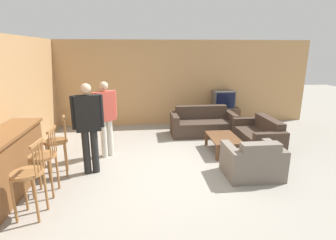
% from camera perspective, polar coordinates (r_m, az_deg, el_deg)
% --- Properties ---
extents(ground_plane, '(24.00, 24.00, 0.00)m').
position_cam_1_polar(ground_plane, '(5.18, 2.45, -11.41)').
color(ground_plane, gray).
extents(wall_back, '(9.40, 0.08, 2.60)m').
position_cam_1_polar(wall_back, '(8.22, -1.22, 8.01)').
color(wall_back, tan).
rests_on(wall_back, ground_plane).
extents(wall_left, '(0.08, 8.54, 2.60)m').
position_cam_1_polar(wall_left, '(6.44, -29.09, 4.15)').
color(wall_left, tan).
rests_on(wall_left, ground_plane).
extents(bar_counter, '(0.55, 2.12, 1.03)m').
position_cam_1_polar(bar_counter, '(4.97, -31.92, -8.45)').
color(bar_counter, brown).
rests_on(bar_counter, ground_plane).
extents(bar_chair_near, '(0.46, 0.46, 1.12)m').
position_cam_1_polar(bar_chair_near, '(4.16, -28.02, -11.04)').
color(bar_chair_near, '#996638').
rests_on(bar_chair_near, ground_plane).
extents(bar_chair_mid, '(0.44, 0.44, 1.12)m').
position_cam_1_polar(bar_chair_mid, '(4.68, -25.37, -7.86)').
color(bar_chair_mid, '#996638').
rests_on(bar_chair_mid, ground_plane).
extents(bar_chair_far, '(0.51, 0.51, 1.12)m').
position_cam_1_polar(bar_chair_far, '(5.29, -23.03, -5.00)').
color(bar_chair_far, '#996638').
rests_on(bar_chair_far, ground_plane).
extents(couch_far, '(1.77, 0.83, 0.77)m').
position_cam_1_polar(couch_far, '(7.42, 7.56, -0.94)').
color(couch_far, '#423328').
rests_on(couch_far, ground_plane).
extents(armchair_near, '(1.01, 0.79, 0.75)m').
position_cam_1_polar(armchair_near, '(5.19, 17.99, -8.73)').
color(armchair_near, '#70665B').
rests_on(armchair_near, ground_plane).
extents(loveseat_right, '(0.76, 1.44, 0.74)m').
position_cam_1_polar(loveseat_right, '(6.69, 19.14, -3.48)').
color(loveseat_right, '#423328').
rests_on(loveseat_right, ground_plane).
extents(coffee_table, '(0.64, 1.01, 0.36)m').
position_cam_1_polar(coffee_table, '(6.20, 12.00, -4.04)').
color(coffee_table, brown).
rests_on(coffee_table, ground_plane).
extents(tv_unit, '(0.98, 0.50, 0.54)m').
position_cam_1_polar(tv_unit, '(8.47, 11.74, 0.83)').
color(tv_unit, '#513823').
rests_on(tv_unit, ground_plane).
extents(tv, '(0.65, 0.45, 0.54)m').
position_cam_1_polar(tv, '(8.35, 11.95, 4.43)').
color(tv, '#4C4C4C').
rests_on(tv, tv_unit).
extents(person_by_window, '(0.47, 0.39, 1.67)m').
position_cam_1_polar(person_by_window, '(5.81, -13.44, 1.06)').
color(person_by_window, silver).
rests_on(person_by_window, ground_plane).
extents(person_by_counter, '(0.57, 0.27, 1.73)m').
position_cam_1_polar(person_by_counter, '(5.07, -16.93, -0.80)').
color(person_by_counter, black).
rests_on(person_by_counter, ground_plane).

